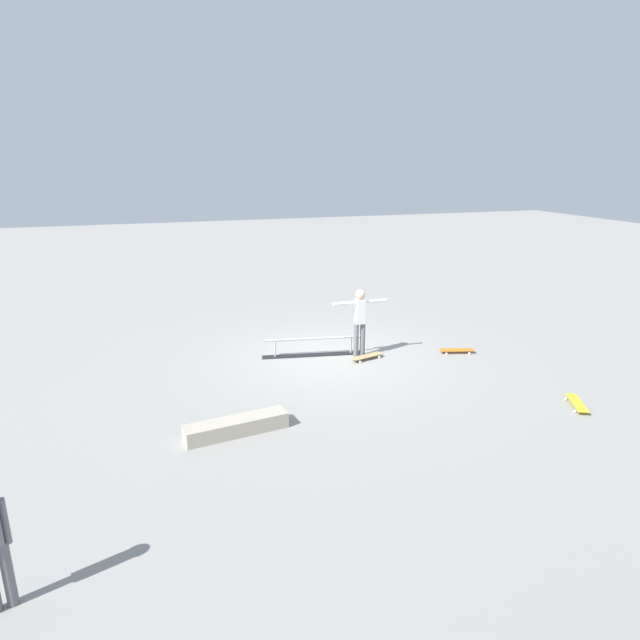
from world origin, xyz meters
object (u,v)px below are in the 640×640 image
skate_ledge (236,426)px  skater_main (360,318)px  skateboard_main (367,356)px  loose_skateboard_orange (457,350)px  loose_skateboard_yellow (577,403)px  grind_rail (313,348)px

skate_ledge → skater_main: size_ratio=1.09×
skateboard_main → loose_skateboard_orange: (-2.18, 0.27, 0.00)m
skater_main → loose_skateboard_orange: (-2.28, 0.50, -0.85)m
loose_skateboard_yellow → skater_main: bearing=63.1°
skater_main → loose_skateboard_yellow: size_ratio=1.98×
skateboard_main → skate_ledge: bearing=22.1°
grind_rail → skater_main: (-0.98, 0.42, 0.74)m
skate_ledge → skateboard_main: size_ratio=2.10×
loose_skateboard_orange → skater_main: bearing=-176.6°
grind_rail → skateboard_main: grind_rail is taller
grind_rail → skate_ledge: size_ratio=1.38×
loose_skateboard_orange → skateboard_main: bearing=-171.4°
loose_skateboard_orange → loose_skateboard_yellow: size_ratio=1.02×
skate_ledge → loose_skateboard_orange: bearing=-157.8°
grind_rail → skater_main: bearing=166.7°
skateboard_main → loose_skateboard_yellow: bearing=113.3°
grind_rail → loose_skateboard_orange: size_ratio=2.90×
skate_ledge → skateboard_main: 4.29m
skateboard_main → skater_main: bearing=-79.5°
skater_main → grind_rail: bearing=-22.3°
skater_main → loose_skateboard_orange: skater_main is taller
skate_ledge → skater_main: (-3.33, -2.79, 0.79)m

